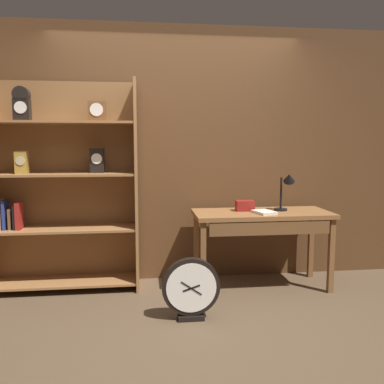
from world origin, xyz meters
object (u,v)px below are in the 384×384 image
at_px(open_repair_manual, 264,212).
at_px(bookshelf, 60,188).
at_px(workbench, 262,222).
at_px(desk_lamp, 287,186).
at_px(toolbox_small, 245,206).
at_px(round_clock_large, 191,289).

bearing_deg(open_repair_manual, bookshelf, 154.64).
height_order(workbench, desk_lamp, desk_lamp).
bearing_deg(open_repair_manual, toolbox_small, 113.11).
xyz_separation_m(open_repair_manual, round_clock_large, (-0.77, -0.56, -0.51)).
xyz_separation_m(bookshelf, workbench, (1.94, -0.22, -0.33)).
distance_m(desk_lamp, open_repair_manual, 0.37).
distance_m(workbench, open_repair_manual, 0.13).
height_order(bookshelf, toolbox_small, bookshelf).
bearing_deg(bookshelf, toolbox_small, -4.07).
distance_m(workbench, desk_lamp, 0.42).
relative_size(bookshelf, workbench, 1.52).
bearing_deg(bookshelf, desk_lamp, -4.84).
xyz_separation_m(bookshelf, round_clock_large, (1.16, -0.86, -0.74)).
xyz_separation_m(toolbox_small, round_clock_large, (-0.62, -0.73, -0.55)).
distance_m(bookshelf, open_repair_manual, 1.97).
distance_m(desk_lamp, round_clock_large, 1.43).
bearing_deg(workbench, open_repair_manual, -97.29).
relative_size(desk_lamp, toolbox_small, 2.24).
bearing_deg(round_clock_large, workbench, 39.30).
height_order(desk_lamp, open_repair_manual, desk_lamp).
bearing_deg(round_clock_large, desk_lamp, 33.40).
bearing_deg(workbench, bookshelf, 173.41).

